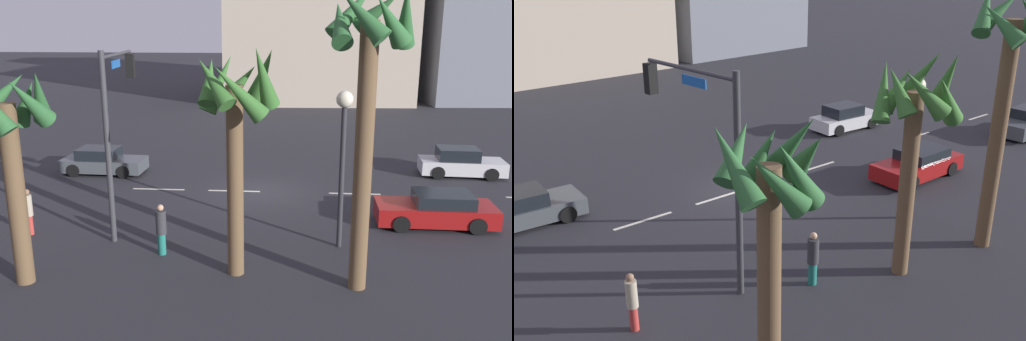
# 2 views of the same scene
# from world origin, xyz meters

# --- Properties ---
(ground_plane) EXTENTS (220.00, 220.00, 0.00)m
(ground_plane) POSITION_xyz_m (0.00, 0.00, 0.00)
(ground_plane) COLOR #28282D
(lane_stripe_2) EXTENTS (2.31, 0.14, 0.01)m
(lane_stripe_2) POSITION_xyz_m (-4.26, 0.00, 0.01)
(lane_stripe_2) COLOR silver
(lane_stripe_2) RESTS_ON ground_plane
(lane_stripe_3) EXTENTS (2.38, 0.14, 0.01)m
(lane_stripe_3) POSITION_xyz_m (1.23, 0.00, 0.01)
(lane_stripe_3) COLOR silver
(lane_stripe_3) RESTS_ON ground_plane
(lane_stripe_4) EXTENTS (2.41, 0.14, 0.01)m
(lane_stripe_4) POSITION_xyz_m (4.75, 0.00, 0.01)
(lane_stripe_4) COLOR silver
(lane_stripe_4) RESTS_ON ground_plane
(car_0) EXTENTS (4.44, 1.97, 1.30)m
(car_0) POSITION_xyz_m (-6.95, 3.73, 0.61)
(car_0) COLOR maroon
(car_0) RESTS_ON ground_plane
(car_1) EXTENTS (4.20, 2.00, 1.31)m
(car_1) POSITION_xyz_m (8.26, -2.58, 0.61)
(car_1) COLOR #474C51
(car_1) RESTS_ON ground_plane
(car_2) EXTENTS (4.17, 1.98, 1.43)m
(car_2) POSITION_xyz_m (-9.81, -3.46, 0.65)
(car_2) COLOR silver
(car_2) RESTS_ON ground_plane
(traffic_signal) EXTENTS (0.58, 4.46, 6.63)m
(traffic_signal) POSITION_xyz_m (4.90, 4.81, 4.45)
(traffic_signal) COLOR #38383D
(traffic_signal) RESTS_ON ground_plane
(streetlamp) EXTENTS (0.56, 0.56, 5.40)m
(streetlamp) POSITION_xyz_m (-3.13, 6.09, 3.84)
(streetlamp) COLOR #2D2D33
(streetlamp) RESTS_ON ground_plane
(pedestrian_0) EXTENTS (0.49, 0.49, 1.75)m
(pedestrian_0) POSITION_xyz_m (2.82, 7.20, 0.92)
(pedestrian_0) COLOR #1E7266
(pedestrian_0) RESTS_ON ground_plane
(pedestrian_1) EXTENTS (0.41, 0.41, 1.72)m
(pedestrian_1) POSITION_xyz_m (8.05, 5.83, 0.92)
(pedestrian_1) COLOR #BF3833
(pedestrian_1) RESTS_ON ground_plane
(palm_tree_0) EXTENTS (2.69, 2.71, 7.02)m
(palm_tree_0) POSITION_xyz_m (0.14, 8.44, 5.05)
(palm_tree_0) COLOR brown
(palm_tree_0) RESTS_ON ground_plane
(palm_tree_1) EXTENTS (2.57, 2.50, 6.45)m
(palm_tree_1) POSITION_xyz_m (6.37, 9.54, 4.61)
(palm_tree_1) COLOR brown
(palm_tree_1) RESTS_ON ground_plane
(palm_tree_2) EXTENTS (2.49, 2.67, 8.66)m
(palm_tree_2) POSITION_xyz_m (-3.45, 9.10, 6.13)
(palm_tree_2) COLOR brown
(palm_tree_2) RESTS_ON ground_plane
(building_1) EXTENTS (18.01, 16.23, 14.95)m
(building_1) POSITION_xyz_m (-3.15, -32.99, 7.48)
(building_1) COLOR #B2A38E
(building_1) RESTS_ON ground_plane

